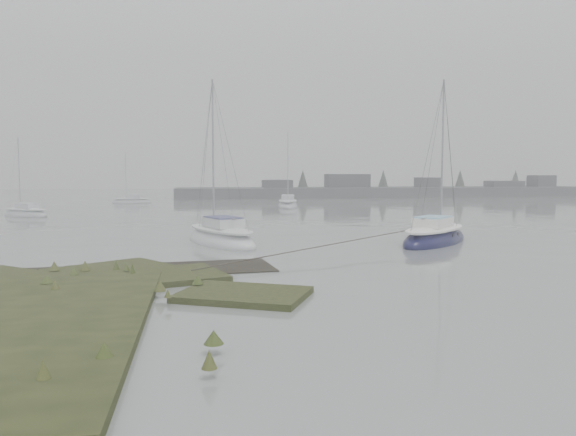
# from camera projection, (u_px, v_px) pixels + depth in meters

# --- Properties ---
(ground) EXTENTS (160.00, 160.00, 0.00)m
(ground) POSITION_uv_depth(u_px,v_px,m) (208.00, 216.00, 45.86)
(ground) COLOR slate
(ground) RESTS_ON ground
(far_shoreline) EXTENTS (60.00, 8.00, 4.15)m
(far_shoreline) POSITION_uv_depth(u_px,v_px,m) (391.00, 191.00, 81.38)
(far_shoreline) COLOR #4C4F51
(far_shoreline) RESTS_ON ground
(sailboat_main) EXTENTS (5.88, 5.89, 8.85)m
(sailboat_main) POSITION_uv_depth(u_px,v_px,m) (435.00, 238.00, 28.04)
(sailboat_main) COLOR black
(sailboat_main) RESTS_ON ground
(sailboat_white) EXTENTS (4.36, 6.56, 8.84)m
(sailboat_white) POSITION_uv_depth(u_px,v_px,m) (221.00, 238.00, 27.81)
(sailboat_white) COLOR silver
(sailboat_white) RESTS_ON ground
(sailboat_far_a) EXTENTS (4.84, 4.24, 6.87)m
(sailboat_far_a) POSITION_uv_depth(u_px,v_px,m) (26.00, 214.00, 45.34)
(sailboat_far_a) COLOR #ADB2B7
(sailboat_far_a) RESTS_ON ground
(sailboat_far_b) EXTENTS (2.88, 6.08, 8.25)m
(sailboat_far_b) POSITION_uv_depth(u_px,v_px,m) (288.00, 205.00, 56.76)
(sailboat_far_b) COLOR #B8BDC2
(sailboat_far_b) RESTS_ON ground
(sailboat_far_c) EXTENTS (4.49, 1.66, 6.24)m
(sailboat_far_c) POSITION_uv_depth(u_px,v_px,m) (132.00, 202.00, 64.27)
(sailboat_far_c) COLOR #B2B7BB
(sailboat_far_c) RESTS_ON ground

